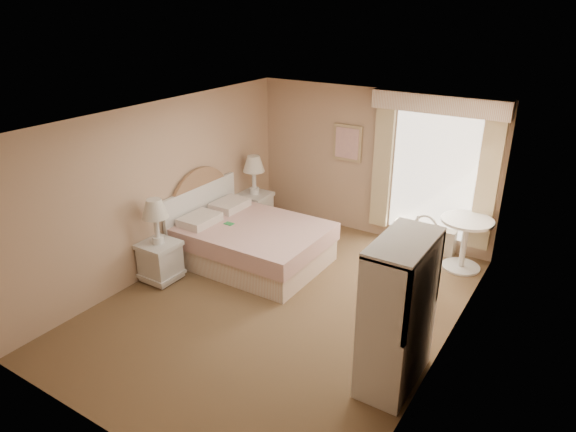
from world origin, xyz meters
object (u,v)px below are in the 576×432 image
Objects in this scene: bed at (248,240)px; nightstand_near at (159,251)px; cafe_chair at (419,245)px; round_table at (465,236)px; nightstand_far at (255,200)px; armoire at (398,325)px.

bed reaches higher than nightstand_near.
cafe_chair is (2.42, 0.80, 0.23)m from bed.
nightstand_near is at bearing -123.69° from cafe_chair.
round_table is at bearing 83.57° from cafe_chair.
nightstand_far is 1.27× the size of cafe_chair.
armoire reaches higher than cafe_chair.
bed is at bearing 155.02° from armoire.
nightstand_near is 1.53× the size of round_table.
armoire reaches higher than nightstand_near.
armoire is (3.65, -2.53, 0.21)m from nightstand_far.
armoire reaches higher than bed.
round_table is at bearing 91.21° from armoire.
nightstand_near is 0.96× the size of nightstand_far.
armoire is at bearing -52.33° from cafe_chair.
nightstand_far is 3.16m from cafe_chair.
armoire is at bearing -24.98° from bed.
nightstand_far is (-0.72, 1.16, 0.13)m from bed.
bed reaches higher than nightstand_far.
nightstand_near is at bearing -142.95° from round_table.
nightstand_near is 0.74× the size of armoire.
bed is 2.64× the size of round_table.
nightstand_near is 1.23× the size of cafe_chair.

